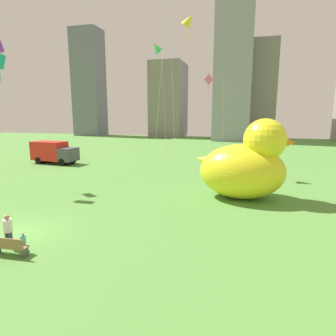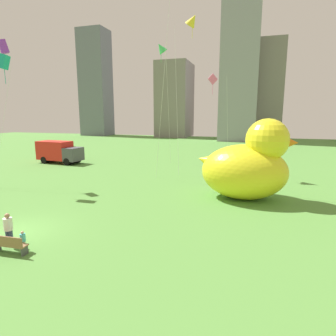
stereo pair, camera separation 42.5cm
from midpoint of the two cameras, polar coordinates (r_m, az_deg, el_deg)
ground_plane at (r=17.68m, az=-29.26°, el=-11.59°), size 140.00×140.00×0.00m
park_bench at (r=15.14m, az=-30.03°, el=-13.43°), size 1.66×0.55×0.90m
person_adult at (r=15.84m, az=-30.16°, el=-10.68°), size 0.41×0.41×1.66m
person_child at (r=15.11m, az=-27.80°, el=-12.98°), size 0.24×0.24×0.99m
giant_inflatable_duck at (r=21.98m, az=14.80°, el=0.58°), size 7.27×4.67×6.03m
box_truck at (r=39.65m, az=-22.26°, el=2.90°), size 6.15×2.77×2.85m
city_skyline at (r=77.02m, az=11.16°, el=16.76°), size 81.68×17.95×41.11m
kite_pink at (r=34.30m, az=8.03°, el=16.51°), size 2.47×3.72×10.90m
kite_yellow at (r=32.25m, az=3.72°, el=27.42°), size 3.01×2.87×16.39m
kite_green at (r=37.25m, az=-2.64°, el=22.93°), size 1.93×1.90×14.97m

